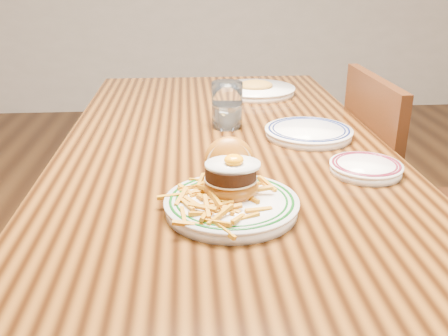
{
  "coord_description": "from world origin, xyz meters",
  "views": [
    {
      "loc": [
        -0.09,
        -1.27,
        1.19
      ],
      "look_at": [
        -0.03,
        -0.41,
        0.83
      ],
      "focal_mm": 40.0,
      "sensor_mm": 36.0,
      "label": 1
    }
  ],
  "objects": [
    {
      "name": "chair_right",
      "position": [
        0.56,
        0.08,
        0.48
      ],
      "size": [
        0.42,
        0.42,
        0.89
      ],
      "rotation": [
        0.0,
        0.0,
        3.15
      ],
      "color": "#3A180C",
      "rests_on": "floor"
    },
    {
      "name": "far_plate",
      "position": [
        0.15,
        0.49,
        0.77
      ],
      "size": [
        0.28,
        0.28,
        0.05
      ],
      "rotation": [
        0.0,
        0.0,
        -0.42
      ],
      "color": "white",
      "rests_on": "table"
    },
    {
      "name": "water_glass",
      "position": [
        0.02,
        0.11,
        0.81
      ],
      "size": [
        0.09,
        0.09,
        0.13
      ],
      "color": "white",
      "rests_on": "table"
    },
    {
      "name": "main_plate",
      "position": [
        -0.01,
        -0.41,
        0.78
      ],
      "size": [
        0.26,
        0.26,
        0.12
      ],
      "rotation": [
        0.0,
        0.0,
        -0.03
      ],
      "color": "white",
      "rests_on": "table"
    },
    {
      "name": "table",
      "position": [
        0.0,
        0.0,
        0.66
      ],
      "size": [
        0.85,
        1.6,
        0.75
      ],
      "color": "black",
      "rests_on": "floor"
    },
    {
      "name": "side_plate",
      "position": [
        0.3,
        -0.26,
        0.76
      ],
      "size": [
        0.16,
        0.17,
        0.02
      ],
      "rotation": [
        0.0,
        0.0,
        -0.17
      ],
      "color": "white",
      "rests_on": "table"
    },
    {
      "name": "rear_plate",
      "position": [
        0.23,
        -0.0,
        0.76
      ],
      "size": [
        0.24,
        0.24,
        0.03
      ],
      "rotation": [
        0.0,
        0.0,
        -0.27
      ],
      "color": "white",
      "rests_on": "table"
    }
  ]
}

